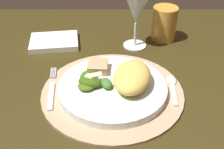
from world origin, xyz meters
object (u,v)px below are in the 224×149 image
(dining_table, at_px, (95,114))
(dinner_plate, at_px, (112,88))
(wine_glass, at_px, (136,10))
(amber_tumbler, at_px, (164,23))
(spoon, at_px, (172,84))
(fork, at_px, (51,90))
(napkin, at_px, (54,42))

(dining_table, relative_size, dinner_plate, 4.52)
(dinner_plate, relative_size, wine_glass, 1.56)
(dinner_plate, bearing_deg, amber_tumbler, 59.83)
(dining_table, height_order, dinner_plate, dinner_plate)
(dining_table, distance_m, spoon, 0.29)
(fork, xyz_separation_m, wine_glass, (0.22, 0.23, 0.11))
(amber_tumbler, bearing_deg, dining_table, -142.64)
(wine_glass, bearing_deg, dining_table, -136.22)
(dining_table, xyz_separation_m, amber_tumbler, (0.22, 0.17, 0.23))
(napkin, height_order, amber_tumbler, amber_tumbler)
(dining_table, bearing_deg, spoon, -24.33)
(dining_table, bearing_deg, dinner_plate, -64.66)
(fork, relative_size, amber_tumbler, 1.60)
(dining_table, relative_size, napkin, 8.12)
(dining_table, xyz_separation_m, dinner_plate, (0.05, -0.12, 0.19))
(wine_glass, bearing_deg, fork, -133.35)
(dining_table, distance_m, napkin, 0.26)
(dining_table, height_order, fork, fork)
(dinner_plate, xyz_separation_m, napkin, (-0.18, 0.25, -0.01))
(napkin, bearing_deg, spoon, -33.81)
(dining_table, distance_m, dinner_plate, 0.23)
(fork, xyz_separation_m, amber_tumbler, (0.31, 0.28, 0.04))
(dinner_plate, xyz_separation_m, amber_tumbler, (0.16, 0.28, 0.04))
(spoon, distance_m, wine_glass, 0.25)
(dinner_plate, bearing_deg, fork, 179.05)
(dining_table, height_order, napkin, napkin)
(napkin, relative_size, wine_glass, 0.87)
(dining_table, relative_size, spoon, 9.82)
(fork, relative_size, spoon, 1.40)
(dining_table, bearing_deg, wine_glass, 43.78)
(napkin, relative_size, amber_tumbler, 1.38)
(fork, height_order, amber_tumbler, amber_tumbler)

